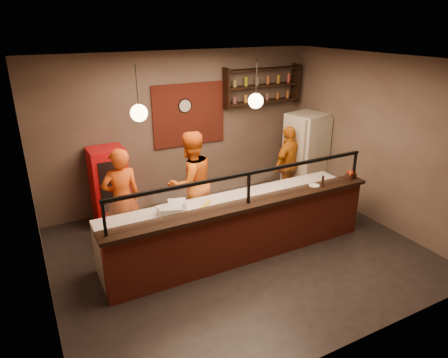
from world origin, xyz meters
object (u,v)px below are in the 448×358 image
cook_left (122,199)px  condiment_caddy (351,176)px  cook_mid (191,183)px  fridge (305,154)px  pizza_dough (275,193)px  red_cooler (110,186)px  pepper_mill (323,181)px  wall_clock (185,106)px  cook_right (288,164)px

cook_left → condiment_caddy: cook_left is taller
cook_mid → fridge: bearing=178.0°
cook_left → pizza_dough: bearing=155.6°
red_cooler → pepper_mill: 4.01m
wall_clock → cook_right: wall_clock is taller
wall_clock → condiment_caddy: size_ratio=1.85×
cook_mid → pepper_mill: size_ratio=9.51×
pepper_mill → fridge: bearing=58.8°
red_cooler → pizza_dough: size_ratio=3.38×
cook_right → condiment_caddy: bearing=74.5°
cook_mid → cook_right: bearing=177.3°
pizza_dough → condiment_caddy: bearing=-14.0°
cook_right → fridge: bearing=171.2°
wall_clock → cook_mid: (-0.49, -1.37, -1.13)m
cook_mid → pizza_dough: bearing=129.4°
cook_left → wall_clock: bearing=-144.2°
wall_clock → red_cooler: size_ratio=0.20×
cook_mid → fridge: (2.99, 0.44, -0.04)m
fridge → condiment_caddy: (-0.40, -1.79, 0.18)m
wall_clock → cook_left: size_ratio=0.17×
wall_clock → pepper_mill: size_ratio=1.47×
red_cooler → pizza_dough: 3.20m
wall_clock → fridge: bearing=-20.4°
pizza_dough → wall_clock: bearing=106.2°
red_cooler → pizza_dough: (2.44, -2.06, 0.14)m
condiment_caddy → wall_clock: bearing=127.7°
cook_right → condiment_caddy: size_ratio=10.31×
red_cooler → condiment_caddy: 4.56m
cook_right → condiment_caddy: (0.15, -1.67, 0.27)m
pizza_dough → cook_left: bearing=156.8°
condiment_caddy → cook_left: bearing=160.0°
pizza_dough → condiment_caddy: 1.47m
fridge → pizza_dough: size_ratio=4.13×
cook_mid → cook_right: (2.44, 0.33, -0.13)m
cook_left → condiment_caddy: (3.86, -1.40, 0.20)m
wall_clock → fridge: (2.50, -0.93, -1.17)m
fridge → red_cooler: (-4.25, 0.62, -0.17)m
wall_clock → cook_mid: 1.84m
cook_right → pizza_dough: size_ratio=3.71×
fridge → pepper_mill: (-1.13, -1.87, 0.23)m
cook_mid → fridge: 3.02m
cook_mid → red_cooler: 1.66m
pizza_dough → pepper_mill: pepper_mill is taller
cook_right → fridge: (0.55, 0.12, 0.09)m
wall_clock → red_cooler: 2.23m
cook_left → cook_mid: (1.27, -0.05, 0.07)m
cook_mid → condiment_caddy: cook_mid is taller
cook_right → pepper_mill: cook_right is taller
cook_left → pizza_dough: size_ratio=4.00×
wall_clock → condiment_caddy: wall_clock is taller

